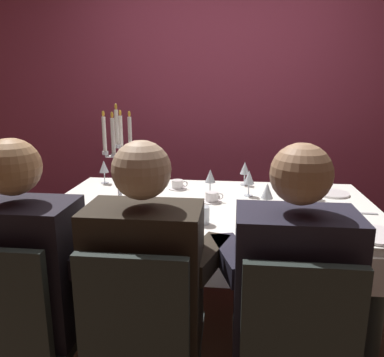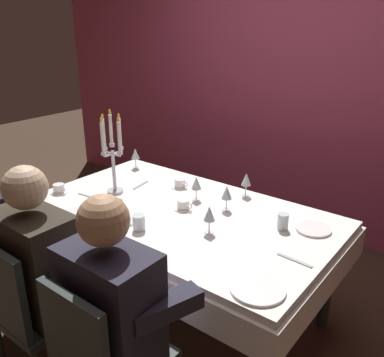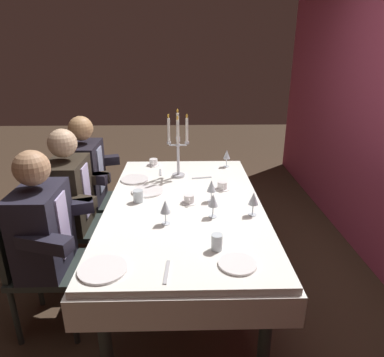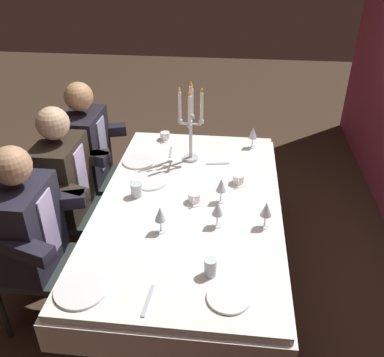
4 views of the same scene
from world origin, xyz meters
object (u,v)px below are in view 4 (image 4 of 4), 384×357
Objects in this scene: wine_glass_1 at (160,214)px; seated_diner_0 at (85,146)px; wine_glass_2 at (218,209)px; coffee_cup_0 at (165,136)px; wine_glass_4 at (253,134)px; dinner_plate_3 at (81,290)px; coffee_cup_2 at (238,180)px; seated_diner_1 at (62,178)px; seated_diner_2 at (26,227)px; coffee_cup_1 at (194,198)px; dinner_plate_0 at (150,180)px; dinner_plate_2 at (139,161)px; dinner_plate_1 at (229,298)px; candelabra at (191,125)px; wine_glass_0 at (221,185)px; wine_glass_3 at (266,210)px; dining_table at (189,217)px; water_tumbler_1 at (136,190)px; water_tumbler_0 at (210,267)px.

wine_glass_1 is 0.13× the size of seated_diner_0.
wine_glass_2 is 1.24× the size of coffee_cup_0.
wine_glass_2 and wine_glass_4 have the same top height.
coffee_cup_2 is (-1.03, 0.71, 0.02)m from dinner_plate_3.
seated_diner_1 is at bearing -42.85° from coffee_cup_0.
wine_glass_1 is 0.78m from seated_diner_2.
wine_glass_2 is (-0.56, 0.60, 0.11)m from dinner_plate_3.
coffee_cup_1 is (-0.22, -0.15, -0.09)m from wine_glass_2.
coffee_cup_1 is (0.78, -0.36, -0.09)m from wine_glass_4.
dinner_plate_0 is 0.20× the size of seated_diner_1.
coffee_cup_0 is 1.00× the size of coffee_cup_1.
dinner_plate_3 is at bearing 0.11° from dinner_plate_2.
dinner_plate_1 is 0.87× the size of dinner_plate_2.
coffee_cup_0 is at bearing 175.58° from dinner_plate_3.
candelabra is 0.60m from coffee_cup_1.
wine_glass_4 is at bearing 131.41° from seated_diner_2.
wine_glass_1 reaches higher than dinner_plate_3.
dinner_plate_2 is 0.93× the size of dinner_plate_3.
wine_glass_0 is 0.46m from wine_glass_1.
coffee_cup_0 is (-0.63, -0.00, 0.02)m from dinner_plate_0.
wine_glass_3 and wine_glass_4 have the same top height.
dining_table is 9.64× the size of dinner_plate_1.
water_tumbler_1 is (-0.01, -0.53, -0.07)m from wine_glass_0.
wine_glass_4 is 1.74× the size of water_tumbler_0.
dinner_plate_1 is 1.23× the size of wine_glass_3.
coffee_cup_0 is at bearing 153.23° from seated_diner_2.
wine_glass_0 is 1.74× the size of water_tumbler_0.
dinner_plate_1 is at bearing 38.98° from seated_diner_0.
wine_glass_2 is 0.13× the size of seated_diner_2.
wine_glass_0 is at bearing 95.81° from dining_table.
coffee_cup_1 reaches higher than dining_table.
dinner_plate_2 is at bearing -152.09° from dinner_plate_0.
dinner_plate_3 is at bearing -46.73° from wine_glass_2.
wine_glass_4 reaches higher than coffee_cup_1.
coffee_cup_0 is at bearing -159.10° from coffee_cup_1.
dinner_plate_0 is at bearing -49.61° from wine_glass_4.
water_tumbler_1 is at bearing 73.08° from seated_diner_1.
dinner_plate_1 is 1.52× the size of coffee_cup_0.
water_tumbler_0 reaches higher than coffee_cup_0.
dining_table is at bearing -84.19° from wine_glass_0.
water_tumbler_0 is 1.06× the size of water_tumbler_1.
wine_glass_3 is 0.82m from water_tumbler_1.
seated_diner_2 is (0.35, -0.92, -0.03)m from coffee_cup_1.
seated_diner_2 is at bearing -69.33° from coffee_cup_1.
candelabra is at bearing 102.36° from dinner_plate_2.
wine_glass_2 is at bearing -1.98° from wine_glass_0.
dinner_plate_1 is 1.69m from coffee_cup_0.
candelabra is at bearing 38.15° from coffee_cup_0.
coffee_cup_1 is at bearing 153.61° from wine_glass_1.
dinner_plate_0 is 0.58m from coffee_cup_2.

